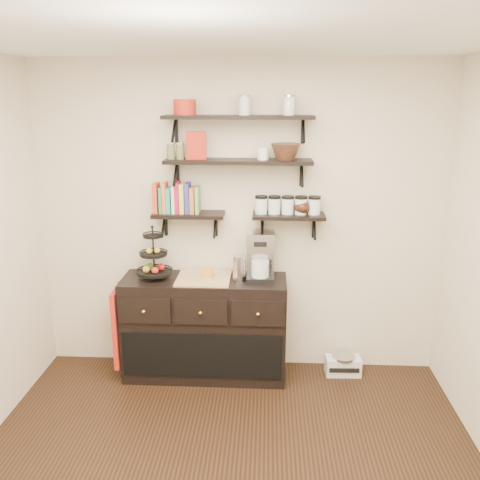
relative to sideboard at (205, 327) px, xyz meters
The scene contains 20 objects.
ceiling 2.73m from the sideboard, 79.22° to the right, with size 3.50×3.50×0.02m, color white.
back_wall 0.97m from the sideboard, 39.18° to the left, with size 3.50×0.02×2.70m, color beige.
shelf_top 1.81m from the sideboard, 19.77° to the left, with size 1.20×0.27×0.23m.
shelf_mid 1.46m from the sideboard, 19.77° to the left, with size 1.20×0.27×0.23m.
shelf_low_left 0.99m from the sideboard, 138.38° to the left, with size 0.60×0.25×0.23m.
shelf_low_right 1.21m from the sideboard, ahead, with size 0.60×0.25×0.23m.
cookbooks 1.14m from the sideboard, 152.38° to the left, with size 0.36×0.15×0.26m.
glass_canisters 1.28m from the sideboard, ahead, with size 0.54×0.10×0.13m.
sideboard is the anchor object (origin of this frame).
fruit_stand 0.73m from the sideboard, behind, with size 0.30×0.30×0.44m.
candle 0.50m from the sideboard, ahead, with size 0.08×0.08×0.08m, color #BE792B.
coffee_maker 0.81m from the sideboard, ahead, with size 0.24×0.23×0.42m.
thermal_carafe 0.64m from the sideboard, ahead, with size 0.11×0.11×0.22m, color silver.
apron 0.74m from the sideboard, behind, with size 0.04×0.29×0.68m, color #B01A12.
radio 1.28m from the sideboard, ahead, with size 0.31×0.21×0.18m.
recipe_box 1.56m from the sideboard, 117.46° to the left, with size 0.16×0.06×0.22m, color #AC2313.
walnut_bowl 1.66m from the sideboard, ahead, with size 0.24×0.24×0.13m, color black, non-canonical shape.
ramekins 1.58m from the sideboard, 11.60° to the left, with size 0.09×0.09×0.10m, color white.
teapot 1.35m from the sideboard, ahead, with size 0.18×0.14×0.14m, color black, non-canonical shape.
red_pot 1.87m from the sideboard, 143.65° to the left, with size 0.18×0.18×0.12m, color #AC2313.
Camera 1 is at (0.24, -2.51, 2.39)m, focal length 38.00 mm.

